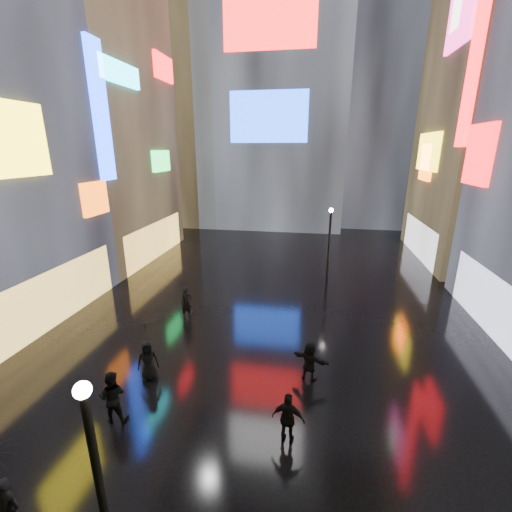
# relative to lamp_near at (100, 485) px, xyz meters

# --- Properties ---
(ground) EXTENTS (140.00, 140.00, 0.00)m
(ground) POSITION_rel_lamp_near_xyz_m (1.55, 16.01, -2.94)
(ground) COLOR black
(ground) RESTS_ON ground
(building_left_far) EXTENTS (10.28, 12.00, 22.00)m
(building_left_far) POSITION_rel_lamp_near_xyz_m (-14.43, 22.01, 8.04)
(building_left_far) COLOR black
(building_left_far) RESTS_ON ground
(tower_main) EXTENTS (16.00, 14.20, 42.00)m
(tower_main) POSITION_rel_lamp_near_xyz_m (-1.45, 39.98, 18.06)
(tower_main) COLOR black
(tower_main) RESTS_ON ground
(tower_flank_right) EXTENTS (12.00, 12.00, 34.00)m
(tower_flank_right) POSITION_rel_lamp_near_xyz_m (10.55, 42.01, 14.06)
(tower_flank_right) COLOR black
(tower_flank_right) RESTS_ON ground
(tower_flank_left) EXTENTS (10.00, 10.00, 26.00)m
(tower_flank_left) POSITION_rel_lamp_near_xyz_m (-12.45, 38.01, 10.06)
(tower_flank_left) COLOR black
(tower_flank_left) RESTS_ON ground
(lamp_near) EXTENTS (0.30, 0.30, 5.20)m
(lamp_near) POSITION_rel_lamp_near_xyz_m (0.00, 0.00, 0.00)
(lamp_near) COLOR black
(lamp_near) RESTS_ON ground
(lamp_far) EXTENTS (0.30, 0.30, 5.20)m
(lamp_far) POSITION_rel_lamp_near_xyz_m (4.73, 18.51, 0.00)
(lamp_far) COLOR black
(lamp_far) RESTS_ON ground
(pedestrian_1) EXTENTS (1.03, 0.87, 1.87)m
(pedestrian_1) POSITION_rel_lamp_near_xyz_m (-2.72, 4.38, -2.01)
(pedestrian_1) COLOR black
(pedestrian_1) RESTS_ON ground
(pedestrian_3) EXTENTS (1.08, 0.57, 1.76)m
(pedestrian_3) POSITION_rel_lamp_near_xyz_m (3.18, 4.47, -2.06)
(pedestrian_3) COLOR black
(pedestrian_3) RESTS_ON ground
(pedestrian_4) EXTENTS (0.97, 0.83, 1.68)m
(pedestrian_4) POSITION_rel_lamp_near_xyz_m (-2.58, 6.63, -2.10)
(pedestrian_4) COLOR black
(pedestrian_4) RESTS_ON ground
(pedestrian_5) EXTENTS (1.59, 1.04, 1.64)m
(pedestrian_5) POSITION_rel_lamp_near_xyz_m (3.77, 7.70, -2.12)
(pedestrian_5) COLOR black
(pedestrian_5) RESTS_ON ground
(pedestrian_6) EXTENTS (0.73, 0.76, 1.75)m
(pedestrian_6) POSITION_rel_lamp_near_xyz_m (-2.96, 11.89, -2.07)
(pedestrian_6) COLOR black
(pedestrian_6) RESTS_ON ground
(umbrella_2) EXTENTS (1.25, 1.25, 0.82)m
(umbrella_2) POSITION_rel_lamp_near_xyz_m (-2.58, 6.63, -0.85)
(umbrella_2) COLOR black
(umbrella_2) RESTS_ON pedestrian_4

